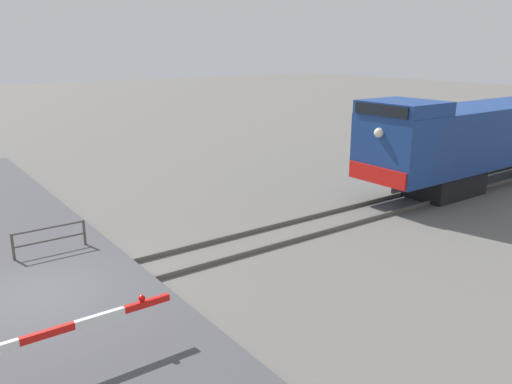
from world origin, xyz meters
The scene contains 6 objects.
ground_plane centered at (0.00, 0.00, 0.00)m, with size 160.00×160.00×0.00m, color #605E59.
rail_track_left centered at (-0.72, 0.00, 0.07)m, with size 0.08×80.00×0.15m, color #59544C.
rail_track_right centered at (0.72, 0.00, 0.07)m, with size 0.08×80.00×0.15m, color #59544C.
road_surface centered at (0.00, 0.00, 0.08)m, with size 36.00×5.40×0.15m, color #47474C.
locomotive centered at (0.00, 20.86, 2.15)m, with size 2.85×17.98×4.07m.
guard_railing centered at (-2.64, 0.96, 0.61)m, with size 0.08×2.12×0.95m.
Camera 1 is at (12.47, -2.48, 6.05)m, focal length 36.14 mm.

